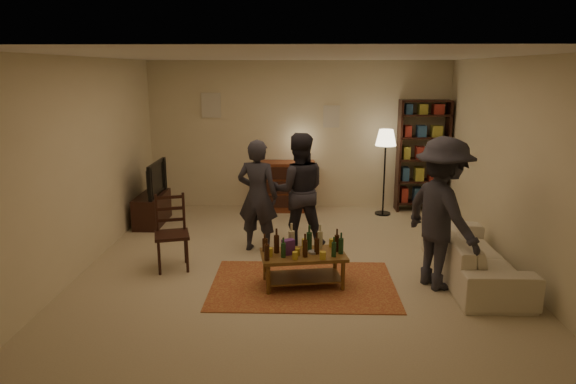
{
  "coord_description": "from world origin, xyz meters",
  "views": [
    {
      "loc": [
        0.06,
        -6.45,
        2.54
      ],
      "look_at": [
        -0.12,
        0.1,
        0.97
      ],
      "focal_mm": 32.0,
      "sensor_mm": 36.0,
      "label": 1
    }
  ],
  "objects_px": {
    "person_by_sofa": "(442,214)",
    "floor_lamp": "(386,143)",
    "dining_chair": "(171,229)",
    "tv_stand": "(152,201)",
    "bookshelf": "(422,155)",
    "sofa": "(474,255)",
    "person_right": "(298,191)",
    "person_left": "(258,196)",
    "dresser": "(288,185)",
    "coffee_table": "(303,256)"
  },
  "relations": [
    {
      "from": "dresser",
      "to": "tv_stand",
      "type": "bearing_deg",
      "value": -157.93
    },
    {
      "from": "dining_chair",
      "to": "floor_lamp",
      "type": "bearing_deg",
      "value": 23.6
    },
    {
      "from": "dresser",
      "to": "sofa",
      "type": "xyz_separation_m",
      "value": [
        2.39,
        -3.11,
        -0.17
      ]
    },
    {
      "from": "dining_chair",
      "to": "person_right",
      "type": "bearing_deg",
      "value": 11.85
    },
    {
      "from": "tv_stand",
      "to": "person_right",
      "type": "distance_m",
      "value": 2.72
    },
    {
      "from": "coffee_table",
      "to": "floor_lamp",
      "type": "bearing_deg",
      "value": 65.41
    },
    {
      "from": "person_left",
      "to": "tv_stand",
      "type": "bearing_deg",
      "value": -20.45
    },
    {
      "from": "person_right",
      "to": "sofa",
      "type": "bearing_deg",
      "value": 148.09
    },
    {
      "from": "coffee_table",
      "to": "bookshelf",
      "type": "xyz_separation_m",
      "value": [
        2.16,
        3.47,
        0.65
      ]
    },
    {
      "from": "dresser",
      "to": "person_by_sofa",
      "type": "distance_m",
      "value": 3.89
    },
    {
      "from": "person_left",
      "to": "floor_lamp",
      "type": "bearing_deg",
      "value": -123.98
    },
    {
      "from": "tv_stand",
      "to": "dresser",
      "type": "bearing_deg",
      "value": 22.07
    },
    {
      "from": "person_left",
      "to": "bookshelf",
      "type": "bearing_deg",
      "value": -128.14
    },
    {
      "from": "dresser",
      "to": "dining_chair",
      "type": "bearing_deg",
      "value": -116.68
    },
    {
      "from": "dresser",
      "to": "person_right",
      "type": "relative_size",
      "value": 0.81
    },
    {
      "from": "tv_stand",
      "to": "person_right",
      "type": "height_order",
      "value": "person_right"
    },
    {
      "from": "dining_chair",
      "to": "person_by_sofa",
      "type": "distance_m",
      "value": 3.39
    },
    {
      "from": "bookshelf",
      "to": "sofa",
      "type": "bearing_deg",
      "value": -90.82
    },
    {
      "from": "coffee_table",
      "to": "person_right",
      "type": "xyz_separation_m",
      "value": [
        -0.06,
        1.42,
        0.46
      ]
    },
    {
      "from": "coffee_table",
      "to": "person_by_sofa",
      "type": "relative_size",
      "value": 0.59
    },
    {
      "from": "bookshelf",
      "to": "person_right",
      "type": "relative_size",
      "value": 1.2
    },
    {
      "from": "floor_lamp",
      "to": "sofa",
      "type": "xyz_separation_m",
      "value": [
        0.68,
        -2.87,
        -0.98
      ]
    },
    {
      "from": "coffee_table",
      "to": "dining_chair",
      "type": "bearing_deg",
      "value": 162.2
    },
    {
      "from": "bookshelf",
      "to": "sofa",
      "type": "xyz_separation_m",
      "value": [
        -0.05,
        -3.18,
        -0.73
      ]
    },
    {
      "from": "tv_stand",
      "to": "person_right",
      "type": "bearing_deg",
      "value": -23.52
    },
    {
      "from": "dresser",
      "to": "coffee_table",
      "type": "bearing_deg",
      "value": -85.41
    },
    {
      "from": "person_left",
      "to": "person_by_sofa",
      "type": "distance_m",
      "value": 2.56
    },
    {
      "from": "bookshelf",
      "to": "coffee_table",
      "type": "bearing_deg",
      "value": -121.98
    },
    {
      "from": "sofa",
      "to": "person_left",
      "type": "bearing_deg",
      "value": 71.15
    },
    {
      "from": "floor_lamp",
      "to": "coffee_table",
      "type": "bearing_deg",
      "value": -114.59
    },
    {
      "from": "tv_stand",
      "to": "person_by_sofa",
      "type": "distance_m",
      "value": 4.85
    },
    {
      "from": "sofa",
      "to": "person_by_sofa",
      "type": "xyz_separation_m",
      "value": [
        -0.5,
        -0.26,
        0.6
      ]
    },
    {
      "from": "person_by_sofa",
      "to": "tv_stand",
      "type": "bearing_deg",
      "value": 35.02
    },
    {
      "from": "dining_chair",
      "to": "person_right",
      "type": "distance_m",
      "value": 1.89
    },
    {
      "from": "dining_chair",
      "to": "person_by_sofa",
      "type": "bearing_deg",
      "value": -24.86
    },
    {
      "from": "dining_chair",
      "to": "tv_stand",
      "type": "relative_size",
      "value": 0.94
    },
    {
      "from": "dining_chair",
      "to": "person_right",
      "type": "height_order",
      "value": "person_right"
    },
    {
      "from": "person_right",
      "to": "person_by_sofa",
      "type": "relative_size",
      "value": 0.93
    },
    {
      "from": "dresser",
      "to": "bookshelf",
      "type": "relative_size",
      "value": 0.67
    },
    {
      "from": "bookshelf",
      "to": "person_right",
      "type": "height_order",
      "value": "bookshelf"
    },
    {
      "from": "person_by_sofa",
      "to": "sofa",
      "type": "bearing_deg",
      "value": -86.99
    },
    {
      "from": "sofa",
      "to": "person_by_sofa",
      "type": "distance_m",
      "value": 0.82
    },
    {
      "from": "person_left",
      "to": "person_right",
      "type": "relative_size",
      "value": 0.96
    },
    {
      "from": "floor_lamp",
      "to": "person_right",
      "type": "relative_size",
      "value": 0.91
    },
    {
      "from": "dining_chair",
      "to": "sofa",
      "type": "height_order",
      "value": "dining_chair"
    },
    {
      "from": "bookshelf",
      "to": "person_by_sofa",
      "type": "height_order",
      "value": "bookshelf"
    },
    {
      "from": "person_by_sofa",
      "to": "floor_lamp",
      "type": "bearing_deg",
      "value": -21.1
    },
    {
      "from": "coffee_table",
      "to": "tv_stand",
      "type": "bearing_deg",
      "value": 135.43
    },
    {
      "from": "tv_stand",
      "to": "bookshelf",
      "type": "relative_size",
      "value": 0.52
    },
    {
      "from": "bookshelf",
      "to": "floor_lamp",
      "type": "relative_size",
      "value": 1.32
    }
  ]
}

